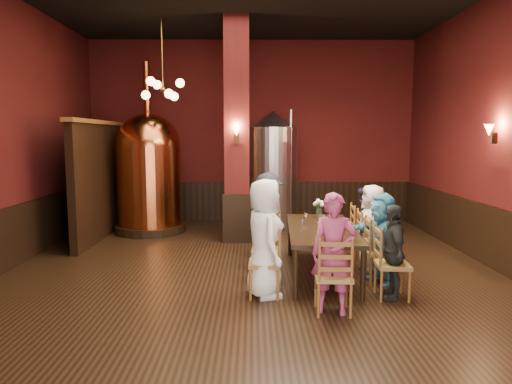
{
  "coord_description": "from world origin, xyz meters",
  "views": [
    {
      "loc": [
        0.01,
        -6.52,
        2.15
      ],
      "look_at": [
        0.06,
        0.2,
        1.33
      ],
      "focal_mm": 32.0,
      "sensor_mm": 36.0,
      "label": 1
    }
  ],
  "objects_px": {
    "dining_table": "(321,231)",
    "person_0": "(265,238)",
    "person_2": "(267,224)",
    "copper_kettle": "(149,171)",
    "steel_vessel": "(273,171)",
    "rose_vase": "(319,205)",
    "person_1": "(266,236)"
  },
  "relations": [
    {
      "from": "person_2",
      "to": "person_1",
      "type": "bearing_deg",
      "value": 169.63
    },
    {
      "from": "steel_vessel",
      "to": "rose_vase",
      "type": "height_order",
      "value": "steel_vessel"
    },
    {
      "from": "person_1",
      "to": "steel_vessel",
      "type": "xyz_separation_m",
      "value": [
        0.27,
        3.79,
        0.68
      ]
    },
    {
      "from": "person_0",
      "to": "rose_vase",
      "type": "distance_m",
      "value": 2.04
    },
    {
      "from": "dining_table",
      "to": "person_1",
      "type": "bearing_deg",
      "value": -158.78
    },
    {
      "from": "dining_table",
      "to": "person_0",
      "type": "distance_m",
      "value": 1.32
    },
    {
      "from": "copper_kettle",
      "to": "dining_table",
      "type": "bearing_deg",
      "value": -44.12
    },
    {
      "from": "person_0",
      "to": "copper_kettle",
      "type": "distance_m",
      "value": 4.93
    },
    {
      "from": "person_2",
      "to": "rose_vase",
      "type": "distance_m",
      "value": 1.05
    },
    {
      "from": "person_2",
      "to": "steel_vessel",
      "type": "bearing_deg",
      "value": -11.65
    },
    {
      "from": "rose_vase",
      "to": "steel_vessel",
      "type": "bearing_deg",
      "value": 104.21
    },
    {
      "from": "person_2",
      "to": "rose_vase",
      "type": "height_order",
      "value": "person_2"
    },
    {
      "from": "dining_table",
      "to": "person_2",
      "type": "height_order",
      "value": "person_2"
    },
    {
      "from": "dining_table",
      "to": "person_1",
      "type": "height_order",
      "value": "person_1"
    },
    {
      "from": "steel_vessel",
      "to": "person_1",
      "type": "bearing_deg",
      "value": -94.08
    },
    {
      "from": "person_0",
      "to": "copper_kettle",
      "type": "relative_size",
      "value": 0.42
    },
    {
      "from": "person_1",
      "to": "copper_kettle",
      "type": "distance_m",
      "value": 4.41
    },
    {
      "from": "person_2",
      "to": "copper_kettle",
      "type": "xyz_separation_m",
      "value": [
        -2.54,
        2.9,
        0.63
      ]
    },
    {
      "from": "steel_vessel",
      "to": "copper_kettle",
      "type": "bearing_deg",
      "value": -175.1
    },
    {
      "from": "copper_kettle",
      "to": "steel_vessel",
      "type": "relative_size",
      "value": 1.38
    },
    {
      "from": "person_1",
      "to": "rose_vase",
      "type": "relative_size",
      "value": 4.08
    },
    {
      "from": "copper_kettle",
      "to": "steel_vessel",
      "type": "xyz_separation_m",
      "value": [
        2.78,
        0.24,
        -0.01
      ]
    },
    {
      "from": "steel_vessel",
      "to": "rose_vase",
      "type": "relative_size",
      "value": 8.19
    },
    {
      "from": "person_0",
      "to": "person_1",
      "type": "distance_m",
      "value": 0.68
    },
    {
      "from": "person_0",
      "to": "rose_vase",
      "type": "bearing_deg",
      "value": -41.72
    },
    {
      "from": "dining_table",
      "to": "person_2",
      "type": "distance_m",
      "value": 0.91
    },
    {
      "from": "dining_table",
      "to": "steel_vessel",
      "type": "distance_m",
      "value": 3.62
    },
    {
      "from": "dining_table",
      "to": "rose_vase",
      "type": "distance_m",
      "value": 0.87
    },
    {
      "from": "person_2",
      "to": "copper_kettle",
      "type": "bearing_deg",
      "value": 33.92
    },
    {
      "from": "dining_table",
      "to": "copper_kettle",
      "type": "distance_m",
      "value": 4.75
    },
    {
      "from": "copper_kettle",
      "to": "rose_vase",
      "type": "bearing_deg",
      "value": -35.32
    },
    {
      "from": "dining_table",
      "to": "person_0",
      "type": "bearing_deg",
      "value": -130.36
    }
  ]
}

